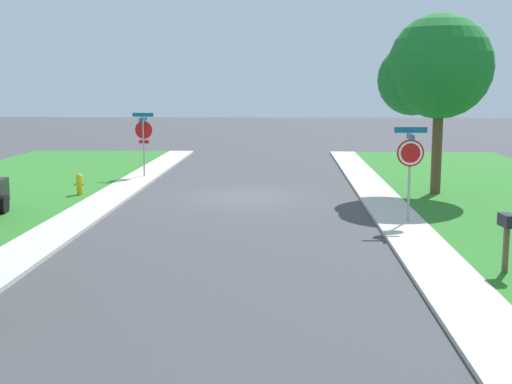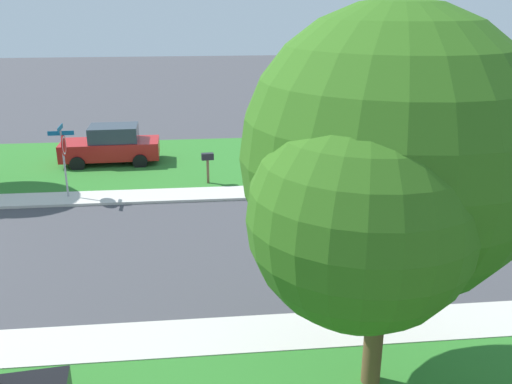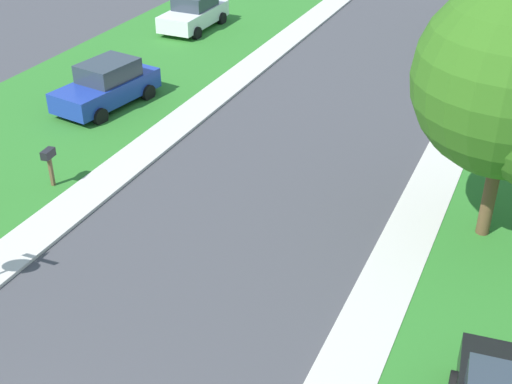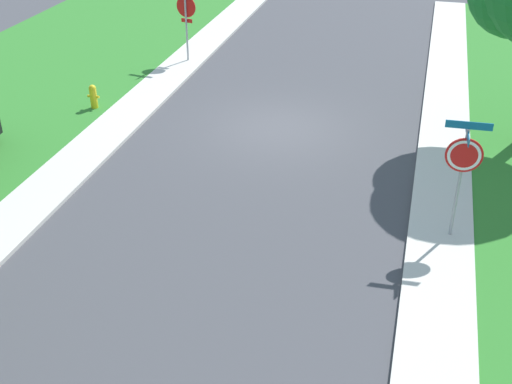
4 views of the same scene
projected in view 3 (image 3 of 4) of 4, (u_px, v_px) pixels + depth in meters
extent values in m
cube|color=beige|center=(411.00, 230.00, 19.04)|extent=(1.40, 56.00, 0.10)
cube|color=beige|center=(127.00, 164.00, 22.37)|extent=(1.40, 56.00, 0.10)
cube|color=#2D7528|center=(15.00, 137.00, 24.04)|extent=(8.00, 56.00, 0.08)
cube|color=#1E389E|center=(106.00, 90.00, 26.06)|extent=(2.42, 4.52, 0.76)
cube|color=#2D3842|center=(108.00, 70.00, 25.83)|extent=(1.89, 2.31, 0.68)
cylinder|color=black|center=(100.00, 117.00, 24.88)|extent=(0.33, 0.67, 0.64)
cylinder|color=black|center=(65.00, 106.00, 25.72)|extent=(0.33, 0.67, 0.64)
cylinder|color=black|center=(148.00, 93.00, 26.80)|extent=(0.33, 0.67, 0.64)
cylinder|color=black|center=(114.00, 83.00, 27.63)|extent=(0.33, 0.67, 0.64)
cube|color=white|center=(194.00, 16.00, 34.30)|extent=(1.83, 4.31, 0.76)
cube|color=#2D3842|center=(195.00, 1.00, 34.09)|extent=(1.61, 2.11, 0.68)
cylinder|color=black|center=(197.00, 33.00, 33.14)|extent=(0.24, 0.64, 0.64)
cylinder|color=black|center=(165.00, 29.00, 33.78)|extent=(0.24, 0.64, 0.64)
cylinder|color=black|center=(222.00, 19.00, 35.21)|extent=(0.24, 0.64, 0.64)
cylinder|color=black|center=(191.00, 14.00, 35.86)|extent=(0.24, 0.64, 0.64)
cylinder|color=brown|center=(490.00, 190.00, 18.20)|extent=(0.36, 0.36, 2.86)
cube|color=brown|center=(51.00, 173.00, 20.88)|extent=(0.10, 0.10, 1.05)
cube|color=black|center=(48.00, 154.00, 20.54)|extent=(0.29, 0.50, 0.26)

